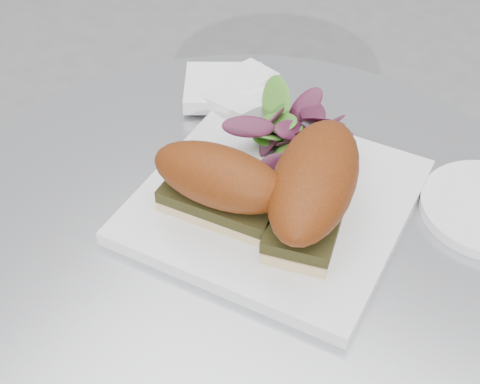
# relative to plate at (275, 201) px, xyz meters

# --- Properties ---
(table) EXTENTS (0.70, 0.70, 0.73)m
(table) POSITION_rel_plate_xyz_m (-0.00, -0.06, -0.25)
(table) COLOR #BBBDC2
(table) RESTS_ON ground
(plate) EXTENTS (0.28, 0.28, 0.02)m
(plate) POSITION_rel_plate_xyz_m (0.00, 0.00, 0.00)
(plate) COLOR white
(plate) RESTS_ON table
(sandwich_left) EXTENTS (0.15, 0.08, 0.08)m
(sandwich_left) POSITION_rel_plate_xyz_m (-0.03, -0.05, 0.05)
(sandwich_left) COLOR beige
(sandwich_left) RESTS_ON plate
(sandwich_right) EXTENTS (0.12, 0.19, 0.08)m
(sandwich_right) POSITION_rel_plate_xyz_m (0.05, -0.01, 0.05)
(sandwich_right) COLOR beige
(sandwich_right) RESTS_ON plate
(salad) EXTENTS (0.12, 0.12, 0.05)m
(salad) POSITION_rel_plate_xyz_m (-0.03, 0.08, 0.03)
(salad) COLOR #4A882C
(salad) RESTS_ON plate
(napkin) EXTENTS (0.16, 0.16, 0.02)m
(napkin) POSITION_rel_plate_xyz_m (-0.14, 0.14, 0.00)
(napkin) COLOR white
(napkin) RESTS_ON table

